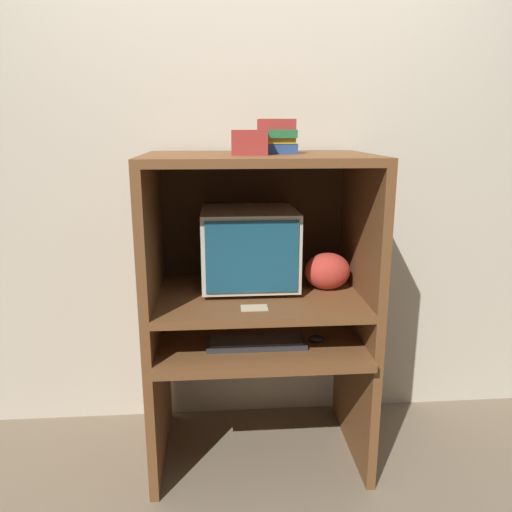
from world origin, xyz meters
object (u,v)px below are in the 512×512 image
Objects in this scene: crt_monitor at (249,247)px; keyboard at (256,342)px; snack_bag at (327,271)px; storage_box at (249,142)px; mouse at (316,338)px; book_stack at (276,137)px.

crt_monitor is 1.00× the size of keyboard.
snack_bag is 1.46× the size of storage_box.
mouse is 0.41× the size of book_stack.
book_stack reaches higher than crt_monitor.
book_stack is (-0.17, 0.16, 0.87)m from mouse.
snack_bag reaches higher than mouse.
book_stack reaches higher than keyboard.
crt_monitor is at bearing 152.30° from book_stack.
storage_box is at bearing 166.37° from mouse.
storage_box reaches higher than crt_monitor.
mouse is at bearing -115.40° from snack_bag.
snack_bag is at bearing 26.31° from keyboard.
mouse is 0.34× the size of snack_bag.
crt_monitor is 0.38m from snack_bag.
snack_bag is at bearing 0.88° from book_stack.
keyboard is 6.02× the size of mouse.
storage_box is at bearing 105.12° from keyboard.
keyboard is at bearing -120.79° from book_stack.
crt_monitor is 2.06× the size of snack_bag.
crt_monitor is 0.50m from storage_box.
crt_monitor is at bearing 142.60° from mouse.
snack_bag reaches higher than keyboard.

